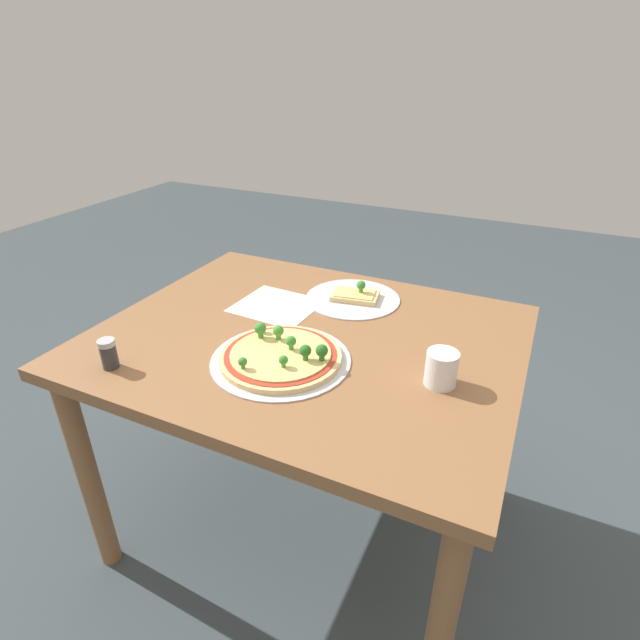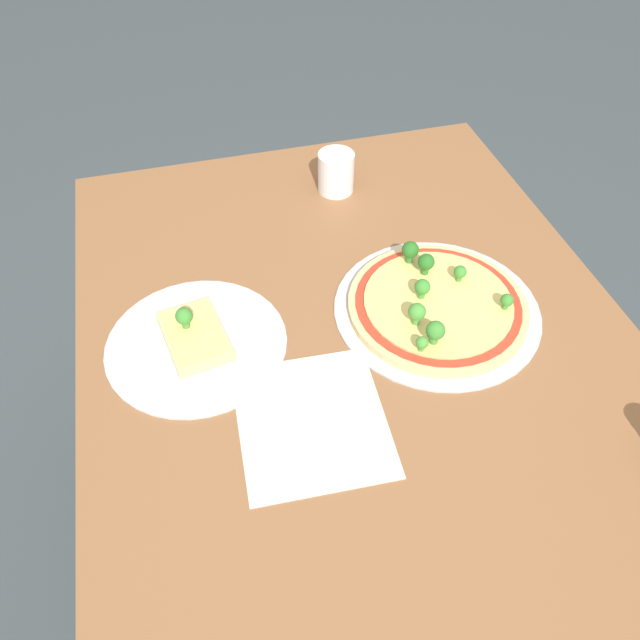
{
  "view_description": "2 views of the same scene",
  "coord_description": "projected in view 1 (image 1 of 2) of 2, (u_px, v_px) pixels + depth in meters",
  "views": [
    {
      "loc": [
        -0.55,
        1.08,
        1.45
      ],
      "look_at": [
        -0.01,
        -0.06,
        0.77
      ],
      "focal_mm": 28.0,
      "sensor_mm": 36.0,
      "label": 1
    },
    {
      "loc": [
        0.68,
        -0.25,
        1.54
      ],
      "look_at": [
        -0.01,
        -0.06,
        0.77
      ],
      "focal_mm": 35.0,
      "sensor_mm": 36.0,
      "label": 2
    }
  ],
  "objects": [
    {
      "name": "condiment_shaker",
      "position": [
        109.0,
        354.0,
        1.23
      ],
      "size": [
        0.04,
        0.04,
        0.08
      ],
      "color": "#333338",
      "rests_on": "dining_table"
    },
    {
      "name": "paper_menu",
      "position": [
        277.0,
        306.0,
        1.56
      ],
      "size": [
        0.26,
        0.23,
        0.0
      ],
      "primitive_type": "cube",
      "rotation": [
        0.0,
        0.0,
        -0.06
      ],
      "color": "silver",
      "rests_on": "dining_table"
    },
    {
      "name": "drinking_cup",
      "position": [
        441.0,
        368.0,
        1.17
      ],
      "size": [
        0.08,
        0.08,
        0.09
      ],
      "primitive_type": "cylinder",
      "color": "white",
      "rests_on": "dining_table"
    },
    {
      "name": "dining_table",
      "position": [
        307.0,
        364.0,
        1.44
      ],
      "size": [
        1.15,
        0.93,
        0.75
      ],
      "color": "brown",
      "rests_on": "ground_plane"
    },
    {
      "name": "ground_plane",
      "position": [
        309.0,
        521.0,
        1.75
      ],
      "size": [
        8.0,
        8.0,
        0.0
      ],
      "primitive_type": "plane",
      "color": "#3D474C"
    },
    {
      "name": "pizza_tray_whole",
      "position": [
        280.0,
        355.0,
        1.27
      ],
      "size": [
        0.36,
        0.36,
        0.07
      ],
      "color": "silver",
      "rests_on": "dining_table"
    },
    {
      "name": "pizza_tray_slice",
      "position": [
        354.0,
        297.0,
        1.59
      ],
      "size": [
        0.3,
        0.3,
        0.06
      ],
      "color": "silver",
      "rests_on": "dining_table"
    }
  ]
}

